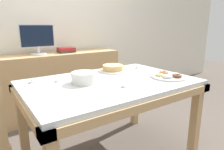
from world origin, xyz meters
TOP-DOWN VIEW (x-y plane):
  - wall_back at (0.00, 1.58)m, footprint 8.00×0.10m
  - dining_table at (0.00, 0.00)m, footprint 1.43×0.95m
  - sideboard at (0.00, 1.28)m, footprint 1.72×0.44m
  - computer_monitor at (-0.24, 1.28)m, footprint 0.42×0.20m
  - book_stack at (0.13, 1.28)m, footprint 0.23×0.17m
  - cake_chocolate_round at (0.22, 0.27)m, footprint 0.30×0.30m
  - pastry_platter at (0.49, -0.21)m, footprint 0.31×0.31m
  - plate_stack at (-0.21, 0.06)m, footprint 0.21×0.21m
  - tealight_left_edge at (-0.02, -0.21)m, footprint 0.04×0.04m
  - tealight_near_front at (-0.38, 0.22)m, footprint 0.04×0.04m
  - tealight_right_edge at (-0.56, 0.30)m, footprint 0.04×0.04m
  - tealight_centre at (0.52, 0.25)m, footprint 0.04×0.04m

SIDE VIEW (x-z plane):
  - sideboard at x=0.00m, z-range 0.00..0.85m
  - dining_table at x=0.00m, z-range 0.28..1.04m
  - tealight_left_edge at x=-0.02m, z-range 0.75..0.79m
  - tealight_near_front at x=-0.38m, z-range 0.75..0.79m
  - tealight_right_edge at x=-0.56m, z-range 0.75..0.79m
  - tealight_centre at x=0.52m, z-range 0.75..0.79m
  - pastry_platter at x=0.49m, z-range 0.75..0.79m
  - cake_chocolate_round at x=0.22m, z-range 0.75..0.82m
  - plate_stack at x=-0.21m, z-range 0.76..0.85m
  - book_stack at x=0.13m, z-range 0.85..0.92m
  - computer_monitor at x=-0.24m, z-range 0.85..1.23m
  - wall_back at x=0.00m, z-range 0.00..2.60m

